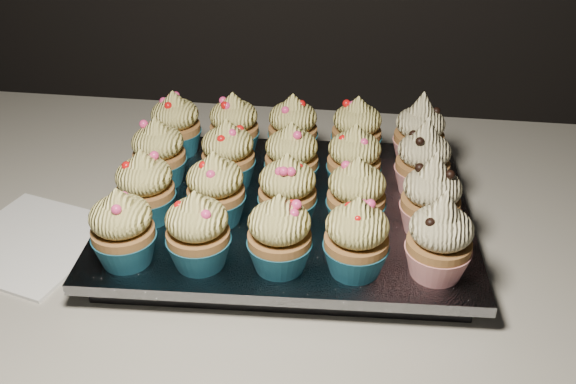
% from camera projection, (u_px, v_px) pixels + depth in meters
% --- Properties ---
extents(worktop, '(2.44, 0.64, 0.04)m').
position_uv_depth(worktop, '(290.00, 227.00, 0.78)').
color(worktop, beige).
rests_on(worktop, cabinet).
extents(napkin, '(0.19, 0.19, 0.00)m').
position_uv_depth(napkin, '(31.00, 242.00, 0.72)').
color(napkin, white).
rests_on(napkin, worktop).
extents(baking_tray, '(0.39, 0.31, 0.02)m').
position_uv_depth(baking_tray, '(288.00, 221.00, 0.74)').
color(baking_tray, black).
rests_on(baking_tray, worktop).
extents(foil_lining, '(0.42, 0.34, 0.01)m').
position_uv_depth(foil_lining, '(288.00, 208.00, 0.73)').
color(foil_lining, silver).
rests_on(foil_lining, baking_tray).
extents(cupcake_0, '(0.06, 0.06, 0.08)m').
position_uv_depth(cupcake_0, '(123.00, 229.00, 0.62)').
color(cupcake_0, '#195C77').
rests_on(cupcake_0, foil_lining).
extents(cupcake_1, '(0.06, 0.06, 0.08)m').
position_uv_depth(cupcake_1, '(198.00, 232.00, 0.61)').
color(cupcake_1, '#195C77').
rests_on(cupcake_1, foil_lining).
extents(cupcake_2, '(0.06, 0.06, 0.08)m').
position_uv_depth(cupcake_2, '(279.00, 235.00, 0.61)').
color(cupcake_2, '#195C77').
rests_on(cupcake_2, foil_lining).
extents(cupcake_3, '(0.06, 0.06, 0.08)m').
position_uv_depth(cupcake_3, '(356.00, 239.00, 0.60)').
color(cupcake_3, '#195C77').
rests_on(cupcake_3, foil_lining).
extents(cupcake_4, '(0.06, 0.06, 0.10)m').
position_uv_depth(cupcake_4, '(440.00, 240.00, 0.60)').
color(cupcake_4, red).
rests_on(cupcake_4, foil_lining).
extents(cupcake_5, '(0.06, 0.06, 0.08)m').
position_uv_depth(cupcake_5, '(145.00, 188.00, 0.68)').
color(cupcake_5, '#195C77').
rests_on(cupcake_5, foil_lining).
extents(cupcake_6, '(0.06, 0.06, 0.08)m').
position_uv_depth(cupcake_6, '(216.00, 190.00, 0.68)').
color(cupcake_6, '#195C77').
rests_on(cupcake_6, foil_lining).
extents(cupcake_7, '(0.06, 0.06, 0.08)m').
position_uv_depth(cupcake_7, '(287.00, 192.00, 0.68)').
color(cupcake_7, '#195C77').
rests_on(cupcake_7, foil_lining).
extents(cupcake_8, '(0.06, 0.06, 0.08)m').
position_uv_depth(cupcake_8, '(356.00, 196.00, 0.67)').
color(cupcake_8, '#195C77').
rests_on(cupcake_8, foil_lining).
extents(cupcake_9, '(0.06, 0.06, 0.10)m').
position_uv_depth(cupcake_9, '(431.00, 198.00, 0.66)').
color(cupcake_9, red).
rests_on(cupcake_9, foil_lining).
extents(cupcake_10, '(0.06, 0.06, 0.08)m').
position_uv_depth(cupcake_10, '(159.00, 154.00, 0.75)').
color(cupcake_10, '#195C77').
rests_on(cupcake_10, foil_lining).
extents(cupcake_11, '(0.06, 0.06, 0.08)m').
position_uv_depth(cupcake_11, '(228.00, 155.00, 0.74)').
color(cupcake_11, '#195C77').
rests_on(cupcake_11, foil_lining).
extents(cupcake_12, '(0.06, 0.06, 0.08)m').
position_uv_depth(cupcake_12, '(292.00, 158.00, 0.74)').
color(cupcake_12, '#195C77').
rests_on(cupcake_12, foil_lining).
extents(cupcake_13, '(0.06, 0.06, 0.08)m').
position_uv_depth(cupcake_13, '(354.00, 161.00, 0.73)').
color(cupcake_13, '#195C77').
rests_on(cupcake_13, foil_lining).
extents(cupcake_14, '(0.06, 0.06, 0.10)m').
position_uv_depth(cupcake_14, '(423.00, 161.00, 0.73)').
color(cupcake_14, red).
rests_on(cupcake_14, foil_lining).
extents(cupcake_15, '(0.06, 0.06, 0.08)m').
position_uv_depth(cupcake_15, '(176.00, 125.00, 0.81)').
color(cupcake_15, '#195C77').
rests_on(cupcake_15, foil_lining).
extents(cupcake_16, '(0.06, 0.06, 0.08)m').
position_uv_depth(cupcake_16, '(234.00, 127.00, 0.81)').
color(cupcake_16, '#195C77').
rests_on(cupcake_16, foil_lining).
extents(cupcake_17, '(0.06, 0.06, 0.08)m').
position_uv_depth(cupcake_17, '(293.00, 128.00, 0.80)').
color(cupcake_17, '#195C77').
rests_on(cupcake_17, foil_lining).
extents(cupcake_18, '(0.06, 0.06, 0.08)m').
position_uv_depth(cupcake_18, '(357.00, 131.00, 0.80)').
color(cupcake_18, '#195C77').
rests_on(cupcake_18, foil_lining).
extents(cupcake_19, '(0.06, 0.06, 0.10)m').
position_uv_depth(cupcake_19, '(419.00, 133.00, 0.79)').
color(cupcake_19, red).
rests_on(cupcake_19, foil_lining).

